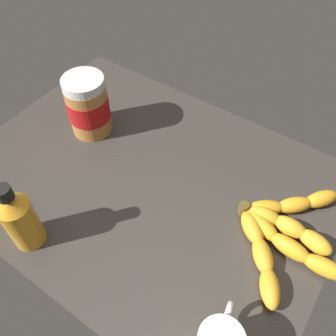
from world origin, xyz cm
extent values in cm
cube|color=#38332D|center=(0.00, 0.00, -1.98)|extent=(80.65, 60.29, 3.95)
ellipsoid|color=gold|center=(24.96, 1.16, 1.71)|extent=(7.89, 7.50, 3.42)
ellipsoid|color=gold|center=(29.15, -3.09, 1.71)|extent=(7.46, 7.91, 3.42)
ellipsoid|color=gold|center=(32.69, -7.90, 1.71)|extent=(6.88, 8.16, 3.42)
ellipsoid|color=gold|center=(26.19, 2.70, 1.68)|extent=(8.94, 5.65, 3.36)
ellipsoid|color=gold|center=(32.69, 1.35, 1.68)|extent=(8.65, 4.26, 3.36)
ellipsoid|color=gold|center=(39.32, 1.24, 1.68)|extent=(8.56, 3.97, 3.36)
ellipsoid|color=gold|center=(25.66, 4.90, 1.80)|extent=(7.21, 4.79, 3.60)
ellipsoid|color=gold|center=(30.93, 5.42, 1.80)|extent=(6.68, 3.67, 3.60)
ellipsoid|color=gold|center=(36.21, 5.00, 1.80)|extent=(7.16, 4.67, 3.60)
ellipsoid|color=gold|center=(25.18, 6.88, 1.64)|extent=(8.04, 7.24, 3.29)
ellipsoid|color=gold|center=(29.75, 10.88, 1.64)|extent=(7.71, 7.71, 3.29)
ellipsoid|color=gold|center=(33.76, 15.45, 1.64)|extent=(7.25, 8.04, 3.29)
cylinder|color=brown|center=(21.57, 4.11, 1.80)|extent=(2.00, 2.00, 3.00)
cylinder|color=#B27238|center=(-20.50, 5.56, 6.39)|extent=(9.66, 9.66, 12.77)
cylinder|color=#B71414|center=(-20.50, 5.56, 7.03)|extent=(9.85, 9.85, 5.75)
cylinder|color=silver|center=(-20.50, 5.56, 13.87)|extent=(9.53, 9.53, 2.19)
cylinder|color=orange|center=(-9.91, -24.12, 5.57)|extent=(6.03, 6.03, 11.14)
cone|color=orange|center=(-9.91, -24.12, 12.47)|extent=(6.03, 6.03, 2.66)
cylinder|color=black|center=(-9.91, -24.12, 15.04)|extent=(2.83, 2.83, 2.49)
torus|color=silver|center=(28.89, -16.90, 4.47)|extent=(2.00, 4.69, 4.58)
camera|label=1|loc=(30.91, -36.48, 62.01)|focal=37.77mm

